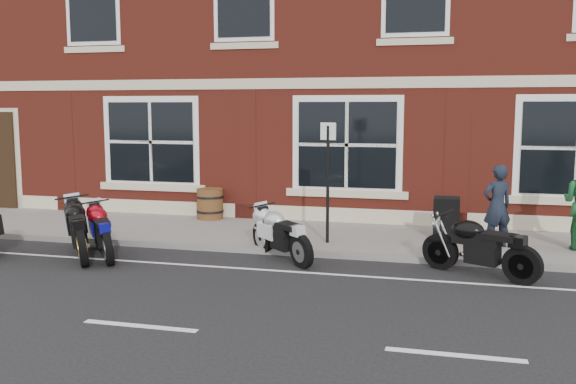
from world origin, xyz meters
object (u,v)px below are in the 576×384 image
object	(u,v)px
moto_sport_red	(104,229)
pedestrian_left	(497,206)
a_board_sign	(446,218)
moto_sport_black	(81,227)
barrel_planter	(210,204)
parking_sign	(328,174)
moto_naked_black	(478,244)
moto_sport_silver	(282,232)

from	to	relation	value
moto_sport_red	pedestrian_left	world-z (taller)	pedestrian_left
a_board_sign	moto_sport_black	bearing A→B (deg)	-156.08
moto_sport_black	a_board_sign	xyz separation A→B (m)	(6.75, 2.88, -0.02)
barrel_planter	parking_sign	xyz separation A→B (m)	(3.32, -2.01, 1.03)
pedestrian_left	barrel_planter	size ratio (longest dim) A/B	2.18
barrel_planter	moto_sport_black	bearing A→B (deg)	-105.82
moto_sport_red	barrel_planter	distance (m)	3.84
moto_sport_red	a_board_sign	bearing A→B (deg)	-13.83
moto_naked_black	moto_sport_black	bearing A→B (deg)	121.61
moto_naked_black	parking_sign	world-z (taller)	parking_sign
moto_naked_black	barrel_planter	world-z (taller)	moto_naked_black
pedestrian_left	moto_naked_black	bearing A→B (deg)	50.91
a_board_sign	parking_sign	distance (m)	2.70
moto_sport_red	parking_sign	distance (m)	4.49
barrel_planter	moto_sport_red	bearing A→B (deg)	-100.33
moto_sport_black	parking_sign	world-z (taller)	parking_sign
moto_sport_silver	moto_naked_black	bearing A→B (deg)	-50.79
a_board_sign	moto_sport_silver	bearing A→B (deg)	-143.23
pedestrian_left	parking_sign	bearing A→B (deg)	-19.77
moto_sport_red	moto_sport_silver	bearing A→B (deg)	-27.24
moto_sport_red	moto_sport_silver	xyz separation A→B (m)	(3.36, 0.60, -0.01)
moto_sport_red	pedestrian_left	size ratio (longest dim) A/B	1.05
moto_sport_black	parking_sign	distance (m)	4.90
barrel_planter	moto_naked_black	bearing A→B (deg)	-29.42
moto_sport_black	moto_sport_red	bearing A→B (deg)	-19.21
moto_sport_red	a_board_sign	xyz separation A→B (m)	(6.33, 2.76, 0.03)
barrel_planter	parking_sign	distance (m)	4.01
moto_naked_black	a_board_sign	world-z (taller)	a_board_sign
a_board_sign	barrel_planter	distance (m)	5.74
a_board_sign	barrel_planter	world-z (taller)	a_board_sign
moto_naked_black	pedestrian_left	xyz separation A→B (m)	(0.41, 1.91, 0.38)
moto_sport_black	parking_sign	xyz separation A→B (m)	(4.42, 1.89, 0.94)
parking_sign	a_board_sign	bearing A→B (deg)	42.12
moto_sport_red	parking_sign	world-z (taller)	parking_sign
moto_sport_black	barrel_planter	bearing A→B (deg)	38.51
moto_naked_black	moto_sport_silver	bearing A→B (deg)	113.32
moto_sport_red	moto_naked_black	bearing A→B (deg)	-34.99
barrel_planter	moto_sport_silver	bearing A→B (deg)	-50.01
moto_sport_black	moto_naked_black	world-z (taller)	moto_sport_black
moto_sport_silver	pedestrian_left	distance (m)	4.26
moto_sport_silver	a_board_sign	xyz separation A→B (m)	(2.97, 2.16, 0.04)
moto_sport_red	barrel_planter	world-z (taller)	moto_sport_red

